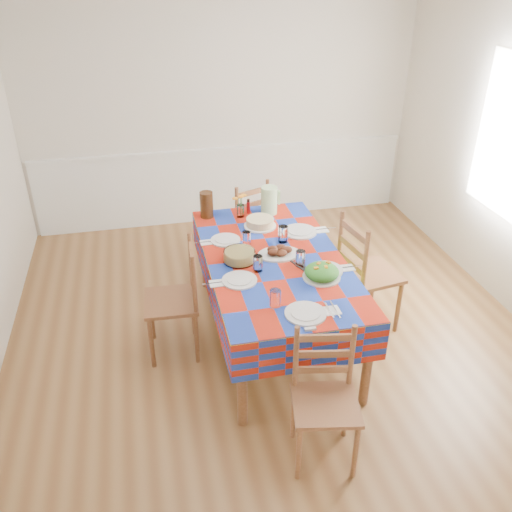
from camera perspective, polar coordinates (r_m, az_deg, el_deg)
The scene contains 22 objects.
room at distance 4.06m, azimuth 2.22°, elevation 6.38°, with size 4.58×5.08×2.78m.
wainscot at distance 6.64m, azimuth -3.37°, elevation 7.81°, with size 4.41×0.06×0.92m.
dining_table at distance 4.40m, azimuth 1.94°, elevation -1.14°, with size 1.09×2.03×0.79m.
setting_near_head at distance 3.72m, azimuth 4.17°, elevation -5.48°, with size 0.47×0.31×0.14m.
setting_left_near at distance 4.09m, azimuth -1.12°, elevation -1.90°, with size 0.49×0.29×0.13m.
setting_left_far at distance 4.57m, azimuth -2.51°, elevation 1.75°, with size 0.46×0.27×0.12m.
setting_right_near at distance 4.22m, azimuth 6.46°, elevation -1.00°, with size 0.51×0.29×0.13m.
setting_right_far at distance 4.69m, azimuth 4.09°, elevation 2.51°, with size 0.56×0.33×0.14m.
meat_platter at distance 4.38m, azimuth 2.44°, elevation 0.42°, with size 0.35×0.25×0.07m.
salad_platter at distance 4.10m, azimuth 6.94°, elevation -1.73°, with size 0.29×0.29×0.12m.
pasta_bowl at distance 4.29m, azimuth -1.76°, elevation 0.00°, with size 0.25×0.25×0.09m.
cake at distance 4.83m, azimuth 0.43°, elevation 3.52°, with size 0.29×0.29×0.08m.
serving_utensils at distance 4.29m, azimuth 4.41°, elevation -0.74°, with size 0.13×0.29×0.01m.
flower_vase at distance 5.00m, azimuth -1.65°, elevation 5.14°, with size 0.14×0.12×0.23m.
hot_sauce at distance 5.07m, azimuth -0.81°, elevation 5.28°, with size 0.03×0.03×0.14m, color #AC0E0D.
green_pitcher at distance 5.05m, azimuth 1.39°, elevation 5.89°, with size 0.15×0.15×0.26m, color #C2F0A9.
tea_pitcher at distance 5.00m, azimuth -5.23°, elevation 5.40°, with size 0.12×0.12×0.24m, color #321B0B.
name_card at distance 3.58m, azimuth 5.73°, elevation -7.65°, with size 0.08×0.02×0.02m, color silver.
chair_near at distance 3.58m, azimuth 7.24°, elevation -14.75°, with size 0.48×0.46×0.94m.
chair_far at distance 5.61m, azimuth -1.17°, elevation 3.44°, with size 0.55×0.54×0.96m.
chair_left at distance 4.41m, azimuth -8.35°, elevation -4.66°, with size 0.44×0.46×1.00m.
chair_right at distance 4.73m, azimuth 11.42°, elevation -1.91°, with size 0.51×0.53×1.06m.
Camera 1 is at (-0.97, -3.61, 2.96)m, focal length 38.00 mm.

